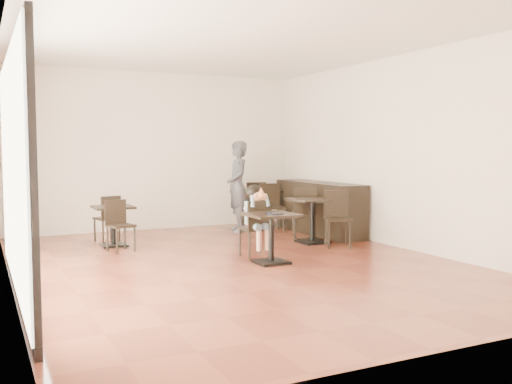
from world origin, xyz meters
TOP-DOWN VIEW (x-y plane):
  - floor at (0.00, 0.00)m, footprint 6.00×8.00m
  - ceiling at (0.00, 0.00)m, footprint 6.00×8.00m
  - wall_back at (0.00, 4.00)m, footprint 6.00×0.01m
  - wall_front at (0.00, -4.00)m, footprint 6.00×0.01m
  - wall_left at (-3.00, 0.00)m, footprint 0.01×8.00m
  - wall_right at (3.00, 0.00)m, footprint 0.01×8.00m
  - storefront_window at (-2.97, -0.50)m, footprint 0.04×4.50m
  - child_table at (0.44, -0.20)m, footprint 0.69×0.69m
  - child_chair at (0.44, 0.35)m, footprint 0.39×0.39m
  - child at (0.44, 0.35)m, footprint 0.39×0.55m
  - plate at (0.44, -0.30)m, footprint 0.25×0.25m
  - pizza_slice at (0.44, 0.16)m, footprint 0.26×0.20m
  - adult_patron at (1.31, 2.89)m, footprint 0.54×0.72m
  - cafe_table_mid at (1.93, 1.08)m, footprint 0.98×0.98m
  - cafe_table_left at (-1.28, 2.27)m, footprint 0.80×0.80m
  - cafe_table_back at (1.93, 3.19)m, footprint 0.87×0.87m
  - chair_mid_a at (2.09, 1.63)m, footprint 0.56×0.56m
  - chair_mid_b at (2.09, 0.53)m, footprint 0.56×0.56m
  - chair_left_a at (-1.28, 2.82)m, footprint 0.46×0.46m
  - chair_left_b at (-1.28, 1.72)m, footprint 0.46×0.46m
  - chair_back_a at (1.96, 3.50)m, footprint 0.49×0.49m
  - chair_back_b at (1.96, 2.64)m, footprint 0.49×0.49m
  - service_counter at (2.65, 2.00)m, footprint 0.60×2.40m

SIDE VIEW (x-z plane):
  - floor at x=0.00m, z-range -0.01..0.01m
  - cafe_table_left at x=-1.28m, z-range 0.00..0.68m
  - child_table at x=0.44m, z-range 0.00..0.73m
  - cafe_table_mid at x=1.93m, z-range 0.00..0.78m
  - cafe_table_back at x=1.93m, z-range 0.00..0.79m
  - chair_left_a at x=-1.28m, z-range 0.00..0.82m
  - chair_left_b at x=-1.28m, z-range 0.00..0.82m
  - child_chair at x=0.44m, z-range 0.00..0.87m
  - chair_mid_a at x=2.09m, z-range 0.00..0.94m
  - chair_mid_b at x=2.09m, z-range 0.00..0.94m
  - chair_back_a at x=1.96m, z-range 0.00..0.95m
  - chair_back_b at x=1.96m, z-range 0.00..0.95m
  - service_counter at x=2.65m, z-range 0.00..1.00m
  - child at x=0.44m, z-range 0.00..1.10m
  - plate at x=0.44m, z-range 0.73..0.74m
  - adult_patron at x=1.31m, z-range 0.00..1.81m
  - pizza_slice at x=0.44m, z-range 0.92..0.98m
  - storefront_window at x=-2.97m, z-range 0.10..2.70m
  - wall_back at x=0.00m, z-range 0.00..3.20m
  - wall_front at x=0.00m, z-range 0.00..3.20m
  - wall_left at x=-3.00m, z-range 0.00..3.20m
  - wall_right at x=3.00m, z-range 0.00..3.20m
  - ceiling at x=0.00m, z-range 3.20..3.21m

